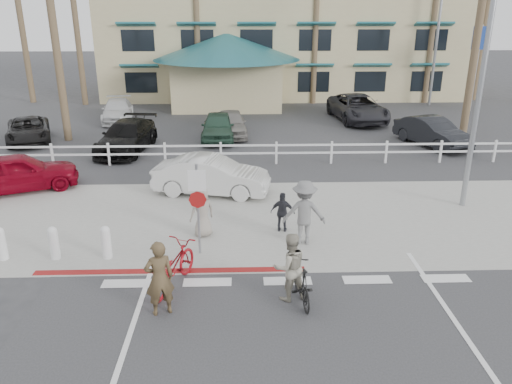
{
  "coord_description": "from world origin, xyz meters",
  "views": [
    {
      "loc": [
        -1.13,
        -10.26,
        6.45
      ],
      "look_at": [
        -0.71,
        3.01,
        1.5
      ],
      "focal_mm": 35.0,
      "sensor_mm": 36.0,
      "label": 1
    }
  ],
  "objects_px": {
    "bike_black": "(301,283)",
    "car_red_compact": "(18,172)",
    "car_white_sedan": "(211,176)",
    "bike_red": "(173,267)",
    "sign_post": "(198,205)"
  },
  "relations": [
    {
      "from": "bike_red",
      "to": "car_white_sedan",
      "type": "distance_m",
      "value": 6.54
    },
    {
      "from": "bike_red",
      "to": "bike_black",
      "type": "bearing_deg",
      "value": -171.91
    },
    {
      "from": "bike_red",
      "to": "car_red_compact",
      "type": "bearing_deg",
      "value": -25.72
    },
    {
      "from": "car_red_compact",
      "to": "bike_black",
      "type": "bearing_deg",
      "value": -151.82
    },
    {
      "from": "bike_red",
      "to": "bike_black",
      "type": "xyz_separation_m",
      "value": [
        3.04,
        -0.71,
        -0.06
      ]
    },
    {
      "from": "bike_black",
      "to": "sign_post",
      "type": "bearing_deg",
      "value": -50.42
    },
    {
      "from": "bike_black",
      "to": "car_red_compact",
      "type": "distance_m",
      "value": 12.34
    },
    {
      "from": "sign_post",
      "to": "bike_red",
      "type": "bearing_deg",
      "value": -106.19
    },
    {
      "from": "sign_post",
      "to": "bike_black",
      "type": "xyz_separation_m",
      "value": [
        2.53,
        -2.47,
        -0.97
      ]
    },
    {
      "from": "sign_post",
      "to": "bike_red",
      "type": "distance_m",
      "value": 2.05
    },
    {
      "from": "sign_post",
      "to": "car_red_compact",
      "type": "distance_m",
      "value": 8.85
    },
    {
      "from": "bike_black",
      "to": "car_white_sedan",
      "type": "bearing_deg",
      "value": -77.34
    },
    {
      "from": "bike_black",
      "to": "car_red_compact",
      "type": "xyz_separation_m",
      "value": [
        -9.6,
        7.75,
        0.24
      ]
    },
    {
      "from": "bike_black",
      "to": "car_white_sedan",
      "type": "relative_size",
      "value": 0.38
    },
    {
      "from": "bike_black",
      "to": "car_red_compact",
      "type": "bearing_deg",
      "value": -44.96
    }
  ]
}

